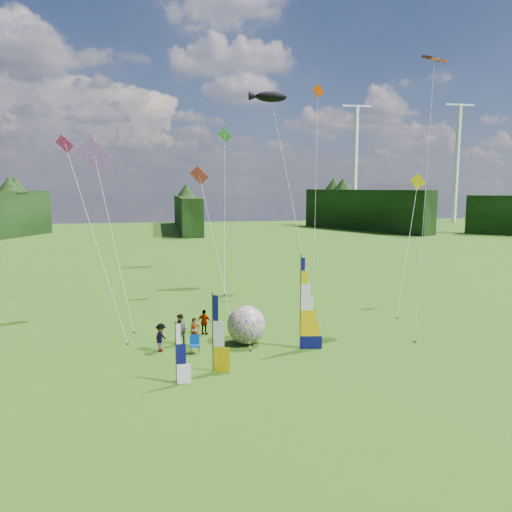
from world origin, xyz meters
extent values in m
plane|color=#2E4A0D|center=(0.00, 0.00, 0.00)|extent=(220.00, 220.00, 0.00)
sphere|color=#000D9A|center=(-1.35, 5.21, 1.16)|extent=(2.60, 2.60, 2.33)
imported|color=#66594C|center=(-4.42, 5.30, 0.87)|extent=(0.70, 0.54, 1.73)
imported|color=#66594C|center=(-5.22, 5.76, 0.94)|extent=(0.99, 0.91, 1.87)
imported|color=#66594C|center=(-6.40, 4.74, 0.83)|extent=(0.80, 1.14, 1.65)
imported|color=#66594C|center=(-3.65, 7.56, 0.82)|extent=(1.02, 0.83, 1.64)
camera|label=1|loc=(-6.43, -23.38, 9.40)|focal=35.00mm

